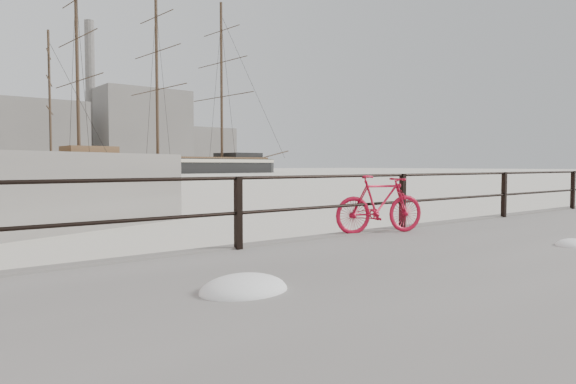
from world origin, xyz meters
TOP-DOWN VIEW (x-y plane):
  - ground at (0.00, 0.00)m, footprint 400.00×400.00m
  - guardrail at (0.00, -0.15)m, footprint 28.00×0.10m
  - bicycle at (-0.72, -0.25)m, footprint 1.64×0.75m
  - barque_black at (31.13, 79.33)m, footprint 61.73×23.92m
  - industrial_west at (20.00, 140.00)m, footprint 32.00×18.00m
  - industrial_mid at (55.00, 145.00)m, footprint 26.00×20.00m
  - industrial_east at (78.00, 150.00)m, footprint 20.00×16.00m
  - smokestack at (42.00, 150.00)m, footprint 2.80×2.80m

SIDE VIEW (x-z plane):
  - ground at x=0.00m, z-range 0.00..0.00m
  - barque_black at x=31.13m, z-range -17.10..17.10m
  - bicycle at x=-0.72m, z-range 0.35..1.34m
  - guardrail at x=0.00m, z-range 0.35..1.35m
  - industrial_east at x=78.00m, z-range 0.00..14.00m
  - industrial_west at x=20.00m, z-range 0.00..18.00m
  - industrial_mid at x=55.00m, z-range 0.00..24.00m
  - smokestack at x=42.00m, z-range 0.00..44.00m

